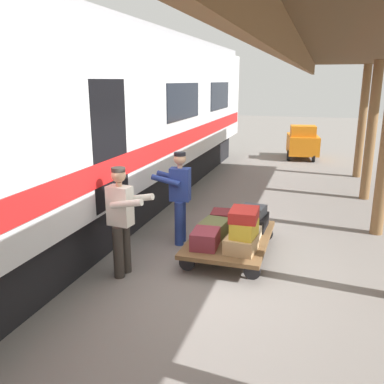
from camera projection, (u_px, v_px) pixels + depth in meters
The scene contains 15 objects.
ground_plane at pixel (221, 273), 6.49m from camera, with size 60.00×60.00×0.00m, color slate.
train_car at pixel (30, 134), 6.89m from camera, with size 3.02×21.13×4.00m.
luggage_cart at pixel (230, 239), 7.13m from camera, with size 1.30×2.08×0.32m.
suitcase_tan_vintage at pixel (241, 244), 6.48m from camera, with size 0.46×0.53×0.24m, color tan.
suitcase_black_hardshell at pixel (253, 221), 7.53m from camera, with size 0.50×0.64×0.23m, color black.
suitcase_olive_duffel at pixel (214, 228), 7.17m from camera, with size 0.42×0.58×0.25m, color brown.
suitcase_cream_canvas at pixel (247, 233), 7.01m from camera, with size 0.43×0.45×0.18m, color beige.
suitcase_maroon_trunk at pixel (221, 218), 7.70m from camera, with size 0.37×0.46×0.25m, color maroon.
suitcase_burgundy_valise at pixel (205, 239), 6.64m from camera, with size 0.41×0.52×0.28m, color maroon.
suitcase_yellow_case at pixel (244, 229), 6.43m from camera, with size 0.36×0.48×0.26m, color gold.
suitcase_slate_roller at pixel (253, 211), 7.48m from camera, with size 0.41×0.39×0.17m, color #4C515B.
suitcase_red_plastic at pixel (244, 215), 6.42m from camera, with size 0.42×0.54×0.17m, color #AD231E.
porter_in_overalls at pixel (179, 195), 7.47m from camera, with size 0.69×0.46×1.70m.
porter_by_door at pixel (122, 218), 6.20m from camera, with size 0.70×0.48×1.70m.
baggage_tug at pixel (303, 143), 15.79m from camera, with size 1.33×1.84×1.30m.
Camera 1 is at (-1.31, 5.80, 2.93)m, focal length 38.60 mm.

